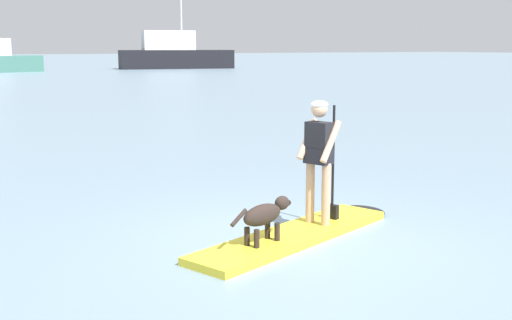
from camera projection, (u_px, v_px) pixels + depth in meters
The scene contains 5 objects.
ground_plane at pixel (293, 239), 8.50m from camera, with size 400.00×400.00×0.00m, color gray.
paddleboard at pixel (304, 232), 8.67m from camera, with size 3.69×1.93×0.10m.
person_paddler at pixel (319, 153), 8.73m from camera, with size 0.67×0.58×1.68m.
dog at pixel (265, 215), 7.99m from camera, with size 1.07×0.46×0.52m.
moored_boat_far_starboard at pixel (175, 54), 72.03m from camera, with size 12.82×5.30×12.75m.
Camera 1 is at (-4.44, -6.91, 2.49)m, focal length 45.71 mm.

